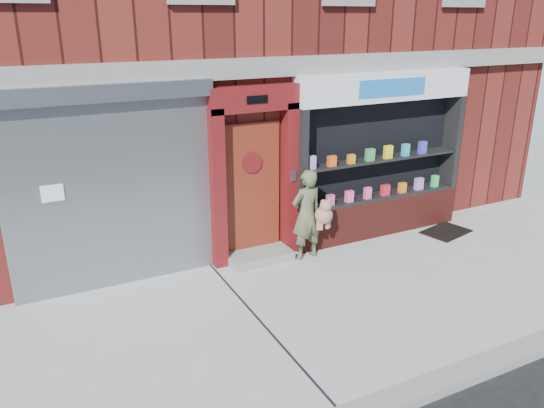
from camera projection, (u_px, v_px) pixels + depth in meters
ground at (354, 295)px, 7.85m from camera, size 80.00×80.00×0.00m
curb at (463, 374)px, 6.02m from camera, size 60.00×0.30×0.12m
building at (204, 11)px, 11.55m from camera, size 12.00×8.16×8.00m
shutter_bay at (110, 177)px, 7.62m from camera, size 3.10×0.30×3.04m
red_door_bay at (254, 175)px, 8.61m from camera, size 1.52×0.58×2.90m
pharmacy_bay at (380, 163)px, 9.65m from camera, size 3.50×0.41×3.00m
woman at (308, 214)px, 8.82m from camera, size 0.69×0.52×1.55m
doormat at (446, 232)px, 10.12m from camera, size 1.00×0.80×0.02m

